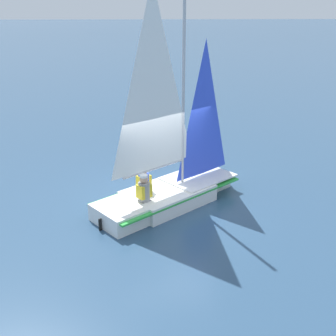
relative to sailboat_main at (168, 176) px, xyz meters
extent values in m
plane|color=#2D4C6B|center=(0.01, -0.01, -0.82)|extent=(260.00, 260.00, 0.00)
cube|color=white|center=(0.01, -0.01, -0.59)|extent=(2.65, 2.77, 0.45)
cube|color=white|center=(1.06, -1.30, -0.59)|extent=(1.26, 1.28, 0.45)
cube|color=white|center=(-1.04, 1.28, -0.59)|extent=(1.61, 1.57, 0.45)
cube|color=green|center=(0.01, -0.01, -0.44)|extent=(3.82, 4.19, 0.05)
cube|color=silver|center=(0.75, -0.92, -0.34)|extent=(2.28, 2.36, 0.04)
cylinder|color=#B7B7BC|center=(0.34, -0.42, 2.34)|extent=(0.08, 0.08, 5.40)
cylinder|color=#B7B7BC|center=(-0.29, 0.36, 0.35)|extent=(1.33, 1.60, 0.07)
pyramid|color=white|center=(-0.29, 0.36, 2.65)|extent=(1.25, 1.51, 4.53)
pyramid|color=blue|center=(0.85, -1.04, 1.62)|extent=(0.95, 1.15, 3.77)
cube|color=black|center=(-1.39, 1.70, -0.66)|extent=(0.07, 0.08, 0.32)
cube|color=black|center=(-0.13, 0.64, -0.59)|extent=(0.36, 0.37, 0.45)
cylinder|color=blue|center=(-0.13, 0.64, -0.11)|extent=(0.42, 0.42, 0.50)
cube|color=yellow|center=(-0.13, 0.64, -0.09)|extent=(0.42, 0.43, 0.35)
sphere|color=brown|center=(-0.13, 0.64, 0.24)|extent=(0.22, 0.22, 0.22)
cube|color=black|center=(-0.71, 0.63, -0.59)|extent=(0.36, 0.37, 0.45)
cylinder|color=gray|center=(-0.71, 0.63, -0.11)|extent=(0.42, 0.42, 0.50)
cube|color=yellow|center=(-0.71, 0.63, -0.09)|extent=(0.42, 0.43, 0.35)
sphere|color=tan|center=(-0.71, 0.63, 0.24)|extent=(0.22, 0.22, 0.22)
cylinder|color=white|center=(-0.71, 0.63, 0.32)|extent=(0.29, 0.29, 0.06)
camera|label=1|loc=(-10.44, 0.45, 4.39)|focal=45.00mm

